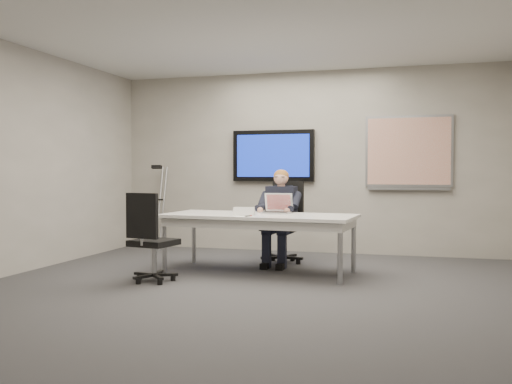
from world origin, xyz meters
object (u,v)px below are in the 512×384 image
(office_chair_far, at_px, (283,237))
(laptop, at_px, (277,208))
(office_chair_near, at_px, (152,254))
(conference_table, at_px, (259,221))
(seated_person, at_px, (279,227))

(office_chair_far, distance_m, laptop, 0.76)
(laptop, bearing_deg, office_chair_far, 93.86)
(office_chair_far, xyz_separation_m, office_chair_near, (-1.11, -1.77, -0.03))
(office_chair_near, bearing_deg, office_chair_far, -111.58)
(conference_table, height_order, office_chair_far, office_chair_far)
(conference_table, relative_size, office_chair_far, 2.16)
(office_chair_near, height_order, laptop, office_chair_near)
(seated_person, xyz_separation_m, laptop, (0.07, -0.37, 0.27))
(conference_table, distance_m, seated_person, 0.62)
(conference_table, distance_m, office_chair_near, 1.40)
(seated_person, bearing_deg, office_chair_near, -123.69)
(conference_table, xyz_separation_m, office_chair_near, (-1.00, -0.92, -0.32))
(office_chair_far, bearing_deg, office_chair_near, -114.65)
(office_chair_far, distance_m, seated_person, 0.30)
(office_chair_far, height_order, laptop, office_chair_far)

